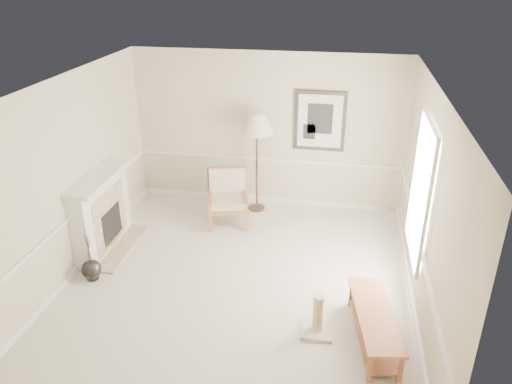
% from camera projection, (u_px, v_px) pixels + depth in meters
% --- Properties ---
extents(ground, '(5.50, 5.50, 0.00)m').
position_uv_depth(ground, '(238.00, 282.00, 7.37)').
color(ground, silver).
rests_on(ground, ground).
extents(room, '(5.04, 5.54, 2.92)m').
position_uv_depth(room, '(247.00, 164.00, 6.62)').
color(room, beige).
rests_on(room, ground).
extents(fireplace, '(0.64, 1.64, 1.31)m').
position_uv_depth(fireplace, '(102.00, 212.00, 8.00)').
color(fireplace, white).
rests_on(fireplace, ground).
extents(floor_vase, '(0.29, 0.29, 0.85)m').
position_uv_depth(floor_vase, '(92.00, 270.00, 7.38)').
color(floor_vase, black).
rests_on(floor_vase, ground).
extents(armchair, '(0.87, 0.91, 0.94)m').
position_uv_depth(armchair, '(227.00, 194.00, 8.93)').
color(armchair, '#995231').
rests_on(armchair, ground).
extents(floor_lamp, '(0.63, 0.63, 1.89)m').
position_uv_depth(floor_lamp, '(257.00, 126.00, 8.83)').
color(floor_lamp, black).
rests_on(floor_lamp, ground).
extents(bench, '(0.67, 1.54, 0.42)m').
position_uv_depth(bench, '(374.00, 322.00, 6.13)').
color(bench, '#995231').
rests_on(bench, ground).
extents(scratching_post, '(0.40, 0.40, 0.56)m').
position_uv_depth(scratching_post, '(317.00, 321.00, 6.31)').
color(scratching_post, beige).
rests_on(scratching_post, ground).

